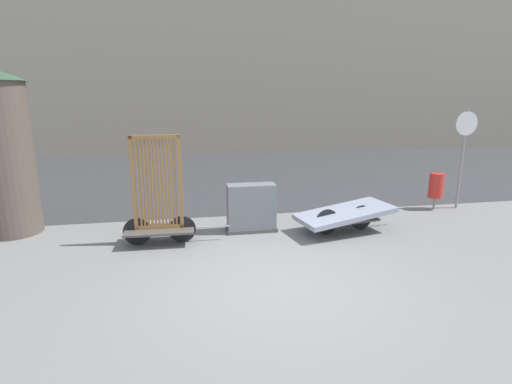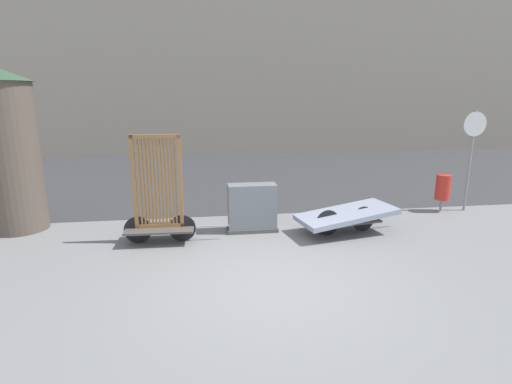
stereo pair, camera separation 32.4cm
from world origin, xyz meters
name	(u,v)px [view 2 (the right image)]	position (x,y,z in m)	size (l,w,h in m)	color
ground_plane	(276,285)	(0.00, 0.00, 0.00)	(60.00, 60.00, 0.00)	slate
road_strip	(230,174)	(0.00, 8.90, 0.00)	(56.00, 10.42, 0.01)	#38383A
building_facade	(217,43)	(0.00, 16.11, 5.40)	(48.00, 4.00, 10.79)	#9E9384
bike_cart_with_bedframe	(159,205)	(-1.88, 2.13, 0.76)	(2.04, 0.72, 2.10)	#4C4742
bike_cart_with_mattress	(346,216)	(1.89, 2.13, 0.38)	(2.40, 1.32, 0.56)	#4C4742
utility_cabinet	(252,210)	(-0.02, 2.56, 0.46)	(1.06, 0.46, 1.01)	#4C4C4C
trash_bin	(443,187)	(4.80, 3.34, 0.60)	(0.34, 0.34, 0.92)	gray
sign_post	(472,146)	(5.43, 3.33, 1.62)	(0.58, 0.06, 2.47)	gray
advertising_column	(10,151)	(-4.93, 3.34, 1.69)	(1.25, 1.25, 3.31)	brown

